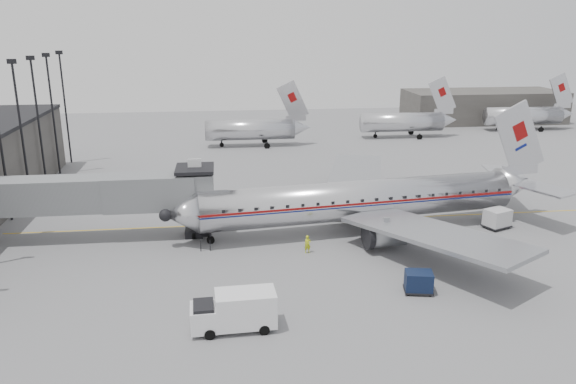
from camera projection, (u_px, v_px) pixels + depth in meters
name	position (u px, v px, depth m)	size (l,w,h in m)	color
ground	(300.00, 245.00, 49.43)	(160.00, 160.00, 0.00)	slate
hangar	(483.00, 106.00, 110.75)	(30.00, 12.00, 6.00)	#3D3B37
apron_line	(321.00, 221.00, 55.47)	(0.15, 60.00, 0.01)	gold
jet_bridge	(108.00, 194.00, 49.79)	(21.00, 6.20, 7.10)	slate
floodlight_masts	(11.00, 131.00, 56.20)	(0.90, 42.25, 15.25)	black
distant_aircraft_near	(251.00, 129.00, 88.34)	(16.39, 3.20, 10.26)	silver
distant_aircraft_mid	(403.00, 121.00, 95.13)	(16.39, 3.20, 10.26)	silver
distant_aircraft_far	(524.00, 115.00, 101.69)	(16.39, 3.20, 10.26)	silver
airliner	(367.00, 200.00, 52.28)	(37.23, 34.31, 11.80)	silver
service_van	(235.00, 310.00, 35.47)	(5.48, 2.34, 2.54)	silver
baggage_cart_navy	(419.00, 282.00, 40.52)	(2.29, 1.91, 1.59)	black
baggage_cart_white	(497.00, 218.00, 53.26)	(2.86, 2.56, 1.85)	#BBBBBD
ramp_worker	(308.00, 244.00, 47.53)	(0.56, 0.37, 1.55)	#B5C317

